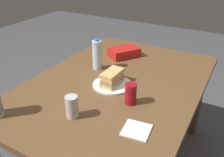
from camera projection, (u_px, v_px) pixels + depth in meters
name	position (u px, v px, depth m)	size (l,w,h in m)	color
dining_table	(116.00, 93.00, 1.63)	(1.51, 1.05, 0.75)	brown
paper_plate	(112.00, 85.00, 1.54)	(0.25, 0.25, 0.01)	white
sandwich	(112.00, 78.00, 1.53)	(0.18, 0.10, 0.08)	#DBB26B
soda_can_red	(131.00, 94.00, 1.34)	(0.07, 0.07, 0.12)	maroon
chip_bag	(124.00, 52.00, 1.95)	(0.23, 0.15, 0.07)	red
water_bottle_tall	(97.00, 55.00, 1.72)	(0.07, 0.07, 0.23)	silver
soda_can_silver	(72.00, 107.00, 1.23)	(0.07, 0.07, 0.12)	silver
paper_napkin	(136.00, 130.00, 1.16)	(0.13, 0.13, 0.01)	white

